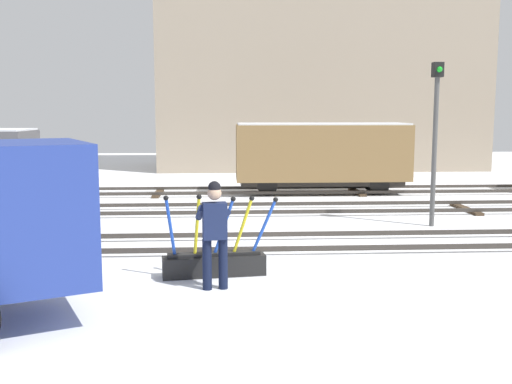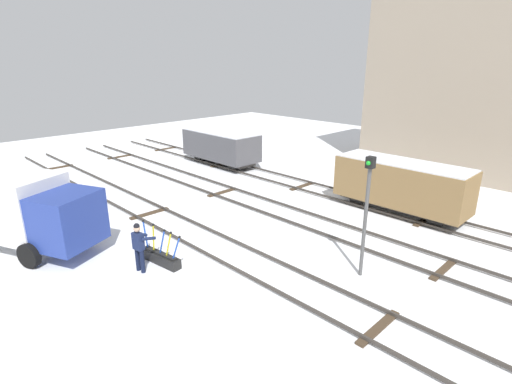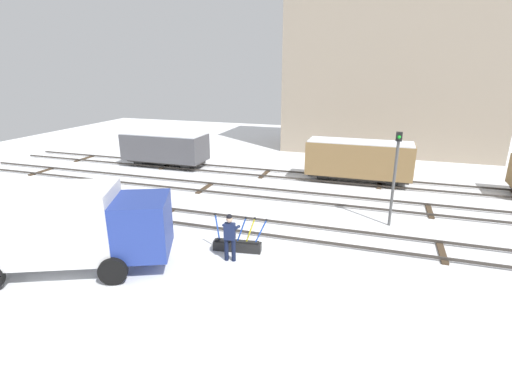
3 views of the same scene
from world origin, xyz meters
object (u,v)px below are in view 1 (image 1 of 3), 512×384
signal_post (435,128)px  rail_worker (215,228)px  freight_car_far_end (322,153)px  switch_lever_frame (215,262)px

signal_post → rail_worker: bearing=-136.8°
freight_car_far_end → rail_worker: bearing=-107.4°
signal_post → freight_car_far_end: bearing=105.9°
freight_car_far_end → switch_lever_frame: bearing=-108.7°
rail_worker → freight_car_far_end: freight_car_far_end is taller
switch_lever_frame → signal_post: (5.41, 4.30, 2.22)m
rail_worker → signal_post: size_ratio=0.43×
switch_lever_frame → rail_worker: rail_worker is taller
rail_worker → signal_post: signal_post is taller
signal_post → freight_car_far_end: size_ratio=0.68×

